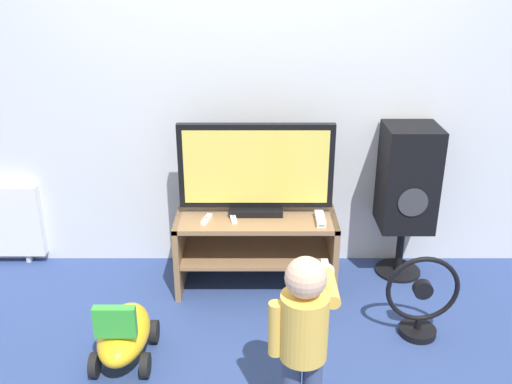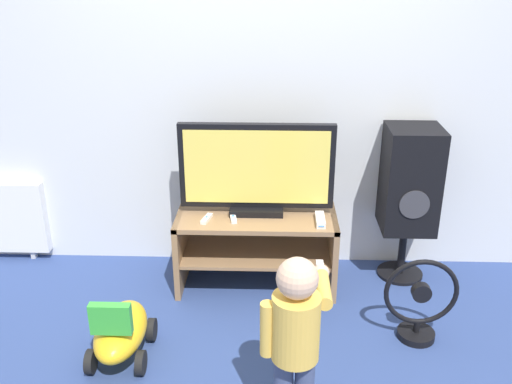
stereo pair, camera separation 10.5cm
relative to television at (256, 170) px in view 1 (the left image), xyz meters
The scene contains 11 objects.
ground_plane 0.83m from the television, 90.00° to the right, with size 16.00×16.00×0.00m, color navy.
wall_back 0.60m from the television, 90.00° to the left, with size 10.00×0.06×2.60m.
tv_stand 0.46m from the television, 90.00° to the right, with size 1.01×0.51×0.50m.
television is the anchor object (origin of this frame).
game_console 0.50m from the television, 20.22° to the right, with size 0.05×0.19×0.04m.
remote_primary 0.43m from the television, 155.70° to the right, with size 0.06×0.13×0.03m.
remote_secondary 0.33m from the television, 140.36° to the right, with size 0.06×0.13×0.03m.
child 1.26m from the television, 79.97° to the right, with size 0.32×0.48×0.85m.
speaker_tower 0.98m from the television, ahead, with size 0.34×0.34×1.03m.
floor_fan 1.23m from the television, 32.72° to the right, with size 0.41×0.21×0.50m.
ride_on_toy 1.24m from the television, 130.78° to the right, with size 0.30×0.51×0.42m.
Camera 1 is at (0.00, -3.02, 2.02)m, focal length 40.00 mm.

